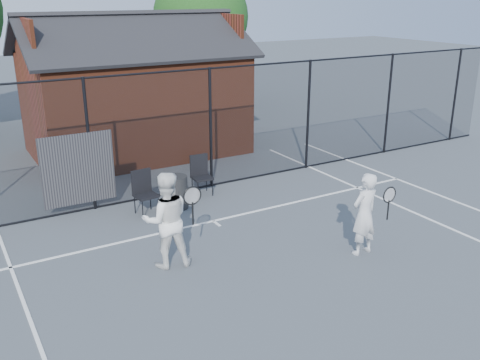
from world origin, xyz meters
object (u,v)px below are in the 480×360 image
player_front (364,214)px  chair_left (146,194)px  player_back (166,220)px  chair_right (202,176)px  clubhouse (135,100)px  waste_bin (176,192)px

player_front → chair_left: (-2.83, 3.84, -0.31)m
player_front → player_back: player_back is taller
player_back → chair_right: 3.62m
clubhouse → chair_left: 5.27m
chair_right → waste_bin: 1.02m
chair_left → player_front: bearing=-59.5°
player_front → clubhouse: bearing=98.1°
clubhouse → waste_bin: (-0.87, -4.90, -1.23)m
player_front → player_back: size_ratio=0.90×
player_back → chair_left: player_back is taller
clubhouse → chair_right: bearing=-89.7°
waste_bin → player_front: bearing=-61.2°
chair_left → chair_right: (1.62, 0.48, -0.01)m
player_front → waste_bin: 4.40m
player_front → chair_left: player_front is taller
clubhouse → player_front: (1.24, -8.74, -0.81)m
player_front → chair_right: 4.49m
player_back → chair_left: (0.52, 2.42, -0.40)m
player_front → chair_right: bearing=105.7°
clubhouse → waste_bin: 5.13m
player_front → waste_bin: bearing=118.8°
player_front → player_back: (-3.35, 1.42, 0.09)m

